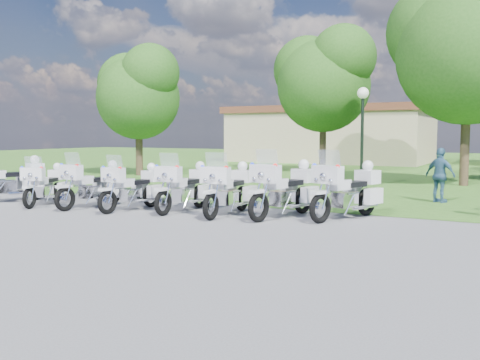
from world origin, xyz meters
The scene contains 16 objects.
ground centered at (0.00, 0.00, 0.00)m, with size 100.00×100.00×0.00m, color #5A5A5F.
grass_lawn centered at (0.00, 27.00, 0.00)m, with size 100.00×48.00×0.01m, color #325F1E.
motorcycle_0 centered at (-6.96, 0.36, 0.73)m, with size 1.47×2.46×1.75m.
motorcycle_1 centered at (-5.46, 0.48, 0.62)m, with size 1.18×2.13×1.49m.
motorcycle_2 centered at (-3.83, 0.76, 0.68)m, with size 0.92×2.41×1.62m.
motorcycle_3 centered at (-2.44, 0.88, 0.66)m, with size 0.89×2.34×1.57m.
motorcycle_4 centered at (-1.06, 1.41, 0.68)m, with size 0.80×2.43×1.63m.
motorcycle_5 centered at (0.35, 1.41, 0.70)m, with size 0.87×2.49×1.67m.
motorcycle_6 centered at (1.80, 1.74, 0.74)m, with size 1.21×2.60×1.77m.
motorcycle_7 centered at (3.29, 2.26, 0.73)m, with size 1.40×2.50×1.75m.
lamp_post centered at (1.50, 9.79, 2.97)m, with size 0.44×0.44×3.90m.
tree_0 centered at (-10.19, 10.63, 4.29)m, with size 4.87×4.16×6.49m.
tree_1 centered at (-2.72, 16.99, 5.16)m, with size 5.85×4.99×7.79m.
tree_2 centered at (4.86, 12.73, 5.83)m, with size 6.61×5.64×8.81m.
building_west centered at (-6.00, 28.00, 2.07)m, with size 14.56×8.32×4.10m.
bystander_c centered at (4.86, 6.57, 0.85)m, with size 0.99×0.41×1.69m, color #335B7C.
Camera 1 is at (7.26, -10.73, 2.15)m, focal length 40.00 mm.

